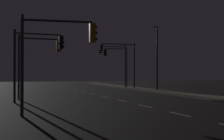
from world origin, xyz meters
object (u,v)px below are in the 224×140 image
Objects in this scene: traffic_light_far_right at (57,45)px; traffic_light_overhead_east at (38,54)px; traffic_light_mid_left at (37,52)px; traffic_light_mid_right at (117,59)px; traffic_light_far_left at (120,56)px; street_lamp_median at (157,51)px; traffic_light_near_right at (114,57)px.

traffic_light_far_right is 0.96× the size of traffic_light_overhead_east.
traffic_light_mid_right is (11.89, 16.46, 0.35)m from traffic_light_mid_left.
street_lamp_median is at bearing -68.96° from traffic_light_far_left.
traffic_light_far_left is 6.14m from street_lamp_median.
traffic_light_mid_right is at bearing 101.77° from street_lamp_median.
traffic_light_mid_right is 1.07× the size of traffic_light_overhead_east.
traffic_light_far_right is 20.61m from street_lamp_median.
traffic_light_mid_left is 0.94× the size of traffic_light_mid_right.
traffic_light_far_right is at bearing -116.08° from traffic_light_mid_right.
traffic_light_mid_left reaches higher than traffic_light_far_right.
street_lamp_median is at bearing 31.43° from traffic_light_mid_left.
street_lamp_median reaches higher than traffic_light_far_left.
traffic_light_near_right is 1.13× the size of traffic_light_mid_left.
street_lamp_median reaches higher than traffic_light_mid_right.
traffic_light_far_right is at bearing -88.17° from traffic_light_mid_left.
traffic_light_far_right is 0.90× the size of traffic_light_mid_right.
traffic_light_mid_left is (-11.77, -17.23, -0.61)m from traffic_light_near_right.
traffic_light_mid_right is at bearing -80.54° from traffic_light_near_right.
traffic_light_far_right is 10.10m from traffic_light_overhead_east.
street_lamp_median reaches higher than traffic_light_overhead_east.
traffic_light_far_right is at bearing -115.12° from traffic_light_near_right.
traffic_light_overhead_east is at bearing -134.41° from traffic_light_far_left.
traffic_light_far_left reaches higher than traffic_light_mid_left.
traffic_light_far_left is at bearing -96.76° from traffic_light_near_right.
street_lamp_median is (2.21, -5.73, 0.20)m from traffic_light_far_left.
traffic_light_far_right is at bearing -130.45° from street_lamp_median.
street_lamp_median is (13.27, 5.57, 0.92)m from traffic_light_overhead_east.
traffic_light_mid_left is at bearing 91.83° from traffic_light_far_right.
traffic_light_near_right is at bearing 55.67° from traffic_light_mid_left.
traffic_light_mid_right reaches higher than traffic_light_overhead_east.
traffic_light_far_left is 1.07× the size of traffic_light_mid_right.
traffic_light_far_left is 0.82× the size of street_lamp_median.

